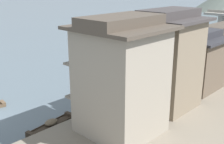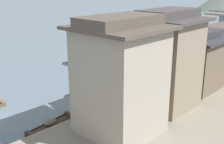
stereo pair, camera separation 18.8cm
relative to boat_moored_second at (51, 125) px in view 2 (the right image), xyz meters
The scene contains 13 objects.
boat_moored_second is the anchor object (origin of this frame).
boat_moored_third 32.82m from the boat_moored_second, 97.79° to the left, with size 1.91×4.23×0.72m.
boat_moored_far 19.61m from the boat_moored_second, 105.29° to the left, with size 4.37×3.57×0.46m.
boat_midriver_drifting 7.05m from the boat_moored_second, 92.95° to the left, with size 1.07×5.13×0.71m.
boat_midriver_upstream 31.75m from the boat_moored_second, 90.18° to the left, with size 1.05×3.87×0.75m.
boat_upstream_distant 13.81m from the boat_moored_second, 94.04° to the left, with size 1.22×4.78×0.81m.
boat_crossing_west 14.97m from the boat_moored_second, 127.21° to the left, with size 5.51×1.57×0.67m.
house_waterfront_nearest 7.89m from the boat_moored_second, 24.21° to the left, with size 6.50×6.11×8.74m.
house_waterfront_second 11.50m from the boat_moored_second, 58.84° to the left, with size 6.05×5.70×8.74m.
house_waterfront_tall 16.24m from the boat_moored_second, 70.97° to the left, with size 5.63×5.82×6.14m.
house_waterfront_narrow 21.98m from the boat_moored_second, 76.67° to the left, with size 5.31×6.65×6.14m.
mooring_post_dock_near 3.79m from the boat_moored_second, 62.41° to the left, with size 0.20×0.20×0.73m, color #473828.
mooring_post_dock_mid 12.26m from the boat_moored_second, 82.03° to the left, with size 0.20×0.20×0.96m, color #473828.
Camera 2 is at (25.27, -8.17, 11.89)m, focal length 46.16 mm.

